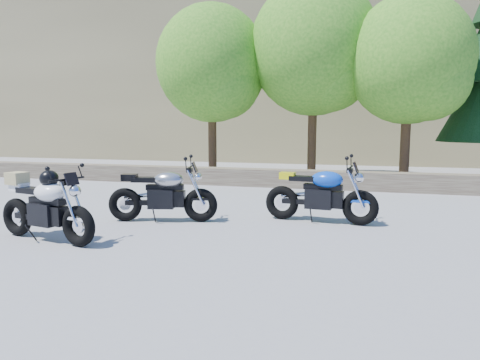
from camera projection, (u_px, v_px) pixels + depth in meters
The scene contains 9 objects.
ground at pixel (212, 232), 7.06m from camera, with size 90.00×90.00×0.00m, color gray.
stone_wall at pixel (275, 178), 12.28m from camera, with size 22.00×0.55×0.50m, color #4F4034.
hillside at pixel (372, 49), 32.07m from camera, with size 80.00×30.00×15.00m, color brown.
tree_decid_left at pixel (214, 68), 14.06m from camera, with size 3.67×3.67×5.62m.
tree_decid_mid at pixel (317, 53), 13.51m from camera, with size 4.08×4.08×6.24m.
tree_decid_right at pixel (413, 64), 12.26m from camera, with size 3.54×3.54×5.41m.
silver_bike at pixel (163, 195), 7.78m from camera, with size 1.99×0.73×1.01m.
white_bike at pixel (45, 206), 6.45m from camera, with size 1.96×0.69×1.09m.
blue_bike at pixel (321, 195), 7.71m from camera, with size 2.05×0.65×1.03m.
Camera 1 is at (2.30, -6.52, 1.74)m, focal length 32.00 mm.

